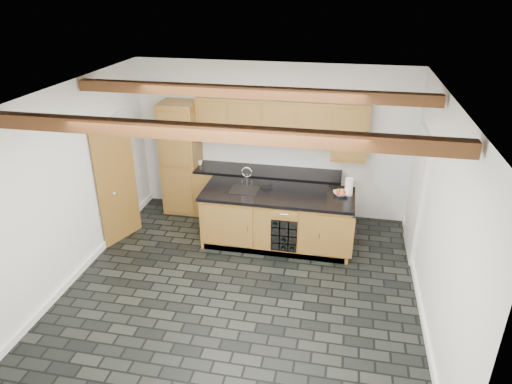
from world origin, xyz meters
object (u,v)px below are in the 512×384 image
island (277,218)px  paper_towel (349,187)px  kitchen_scale (266,185)px  fruit_bowl (341,194)px

island → paper_towel: bearing=8.0°
island → kitchen_scale: (-0.23, 0.19, 0.50)m
kitchen_scale → paper_towel: bearing=-4.9°
kitchen_scale → paper_towel: (1.34, -0.04, 0.11)m
island → fruit_bowl: fruit_bowl is taller
fruit_bowl → paper_towel: bearing=16.5°
kitchen_scale → fruit_bowl: bearing=-6.8°
paper_towel → kitchen_scale: bearing=178.5°
kitchen_scale → paper_towel: paper_towel is taller
fruit_bowl → kitchen_scale: bearing=176.7°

